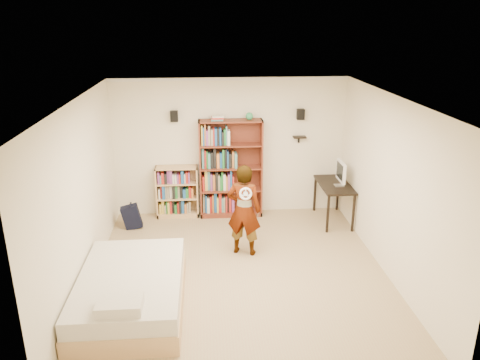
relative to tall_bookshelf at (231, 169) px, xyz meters
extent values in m
cube|color=tan|center=(0.00, -2.32, -0.96)|extent=(4.50, 5.00, 0.01)
cube|color=white|center=(0.00, 0.18, 0.39)|extent=(4.50, 0.02, 2.70)
cube|color=white|center=(0.00, -4.82, 0.39)|extent=(4.50, 0.02, 2.70)
cube|color=white|center=(-2.25, -2.32, 0.39)|extent=(0.02, 5.00, 2.70)
cube|color=white|center=(2.25, -2.32, 0.39)|extent=(0.02, 5.00, 2.70)
cube|color=white|center=(0.00, -2.32, 1.74)|extent=(4.50, 5.00, 0.02)
cube|color=silver|center=(0.00, 0.15, 1.71)|extent=(4.50, 0.06, 0.06)
cube|color=silver|center=(0.00, -4.79, 1.71)|extent=(4.50, 0.06, 0.06)
cube|color=silver|center=(-2.22, -2.32, 1.71)|extent=(0.06, 5.00, 0.06)
cube|color=silver|center=(2.22, -2.32, 1.71)|extent=(0.06, 5.00, 0.06)
cube|color=black|center=(-1.05, 0.08, 1.04)|extent=(0.14, 0.12, 0.20)
cube|color=black|center=(1.35, 0.08, 1.04)|extent=(0.14, 0.12, 0.20)
cube|color=black|center=(1.35, 0.09, 0.59)|extent=(0.25, 0.16, 0.02)
imported|color=black|center=(0.11, -1.62, -0.19)|extent=(0.65, 0.53, 1.55)
torus|color=white|center=(0.11, -1.91, 0.21)|extent=(0.20, 0.08, 0.20)
camera|label=1|loc=(-0.51, -8.64, 2.79)|focal=35.00mm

